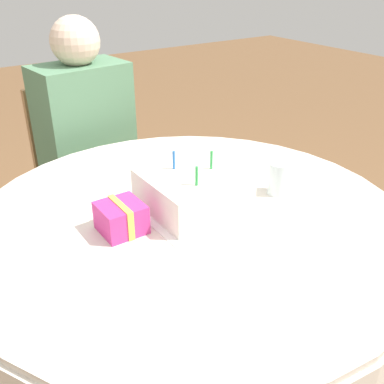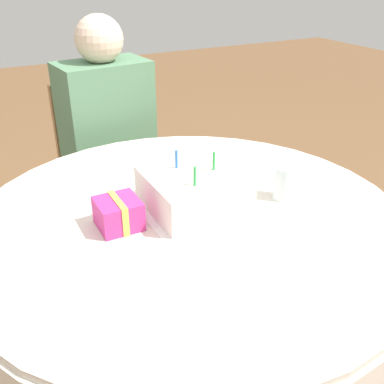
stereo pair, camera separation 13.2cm
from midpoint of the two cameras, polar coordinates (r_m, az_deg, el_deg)
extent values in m
cylinder|color=silver|center=(1.34, -3.12, -3.22)|extent=(1.30, 1.30, 0.02)
cylinder|color=silver|center=(1.38, -3.04, -5.96)|extent=(1.32, 1.32, 0.13)
cylinder|color=brown|center=(1.55, 16.51, -16.79)|extent=(0.05, 0.05, 0.73)
cylinder|color=brown|center=(1.73, -19.63, -12.05)|extent=(0.05, 0.05, 0.73)
cylinder|color=brown|center=(1.95, 0.63, -5.09)|extent=(0.05, 0.05, 0.73)
cube|color=#A37A4C|center=(2.23, -14.30, 1.22)|extent=(0.46, 0.46, 0.04)
cube|color=#A37A4C|center=(2.31, -17.20, 7.93)|extent=(0.38, 0.07, 0.42)
cylinder|color=#A37A4C|center=(2.14, -15.66, -7.60)|extent=(0.04, 0.04, 0.44)
cylinder|color=#A37A4C|center=(2.28, -7.41, -4.35)|extent=(0.04, 0.04, 0.44)
cylinder|color=#A37A4C|center=(2.44, -19.44, -3.59)|extent=(0.04, 0.04, 0.44)
cylinder|color=#A37A4C|center=(2.56, -11.95, -0.95)|extent=(0.04, 0.04, 0.44)
cylinder|color=beige|center=(2.17, -13.87, -6.30)|extent=(0.09, 0.09, 0.48)
cylinder|color=beige|center=(2.24, -9.39, -4.56)|extent=(0.09, 0.09, 0.48)
cube|color=#568460|center=(2.12, -15.21, 8.20)|extent=(0.42, 0.28, 0.54)
sphere|color=beige|center=(2.04, -16.53, 17.88)|extent=(0.21, 0.21, 0.21)
cube|color=white|center=(1.37, -2.73, -1.95)|extent=(0.32, 0.32, 0.00)
cube|color=white|center=(1.34, -2.78, 0.09)|extent=(0.27, 0.27, 0.11)
cylinder|color=green|center=(1.34, -0.33, 4.04)|extent=(0.01, 0.01, 0.06)
cylinder|color=blue|center=(1.35, -5.13, 4.00)|extent=(0.01, 0.01, 0.06)
cylinder|color=green|center=(1.24, -2.47, 1.96)|extent=(0.01, 0.01, 0.06)
cylinder|color=silver|center=(1.44, 8.39, 1.66)|extent=(0.07, 0.07, 0.11)
cube|color=#D13384|center=(1.26, -11.97, -3.30)|extent=(0.12, 0.12, 0.08)
cube|color=#EAE54C|center=(1.26, -11.97, -3.30)|extent=(0.02, 0.12, 0.09)
camera|label=1|loc=(0.07, -92.86, -1.51)|focal=42.00mm
camera|label=2|loc=(0.07, 87.14, 1.51)|focal=42.00mm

